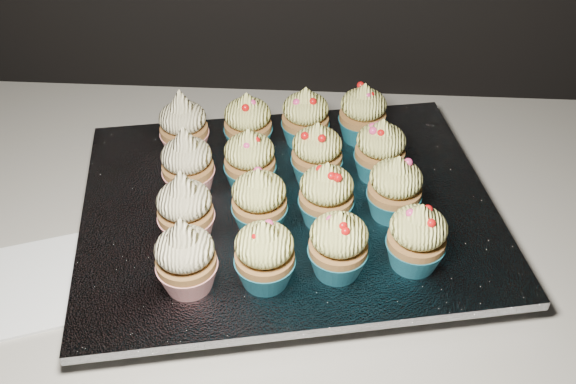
# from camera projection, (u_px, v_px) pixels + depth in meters

# --- Properties ---
(worktop) EXTENTS (2.44, 0.64, 0.04)m
(worktop) POSITION_uv_depth(u_px,v_px,m) (349.00, 233.00, 0.80)
(worktop) COLOR beige
(worktop) RESTS_ON cabinet
(napkin) EXTENTS (0.18, 0.18, 0.00)m
(napkin) POSITION_uv_depth(u_px,v_px,m) (24.00, 287.00, 0.71)
(napkin) COLOR white
(napkin) RESTS_ON worktop
(baking_tray) EXTENTS (0.51, 0.42, 0.02)m
(baking_tray) POSITION_uv_depth(u_px,v_px,m) (288.00, 216.00, 0.78)
(baking_tray) COLOR black
(baking_tray) RESTS_ON worktop
(foil_lining) EXTENTS (0.55, 0.47, 0.01)m
(foil_lining) POSITION_uv_depth(u_px,v_px,m) (288.00, 206.00, 0.77)
(foil_lining) COLOR silver
(foil_lining) RESTS_ON baking_tray
(cupcake_0) EXTENTS (0.06, 0.06, 0.10)m
(cupcake_0) POSITION_uv_depth(u_px,v_px,m) (186.00, 258.00, 0.64)
(cupcake_0) COLOR #B5191A
(cupcake_0) RESTS_ON foil_lining
(cupcake_1) EXTENTS (0.06, 0.06, 0.08)m
(cupcake_1) POSITION_uv_depth(u_px,v_px,m) (265.00, 255.00, 0.65)
(cupcake_1) COLOR #1A697E
(cupcake_1) RESTS_ON foil_lining
(cupcake_2) EXTENTS (0.06, 0.06, 0.08)m
(cupcake_2) POSITION_uv_depth(u_px,v_px,m) (338.00, 245.00, 0.66)
(cupcake_2) COLOR #1A697E
(cupcake_2) RESTS_ON foil_lining
(cupcake_3) EXTENTS (0.06, 0.06, 0.08)m
(cupcake_3) POSITION_uv_depth(u_px,v_px,m) (417.00, 238.00, 0.67)
(cupcake_3) COLOR #1A697E
(cupcake_3) RESTS_ON foil_lining
(cupcake_4) EXTENTS (0.06, 0.06, 0.10)m
(cupcake_4) POSITION_uv_depth(u_px,v_px,m) (185.00, 209.00, 0.70)
(cupcake_4) COLOR #B5191A
(cupcake_4) RESTS_ON foil_lining
(cupcake_5) EXTENTS (0.06, 0.06, 0.08)m
(cupcake_5) POSITION_uv_depth(u_px,v_px,m) (259.00, 201.00, 0.71)
(cupcake_5) COLOR #1A697E
(cupcake_5) RESTS_ON foil_lining
(cupcake_6) EXTENTS (0.06, 0.06, 0.08)m
(cupcake_6) POSITION_uv_depth(u_px,v_px,m) (326.00, 195.00, 0.72)
(cupcake_6) COLOR #1A697E
(cupcake_6) RESTS_ON foil_lining
(cupcake_7) EXTENTS (0.06, 0.06, 0.08)m
(cupcake_7) POSITION_uv_depth(u_px,v_px,m) (395.00, 189.00, 0.73)
(cupcake_7) COLOR #1A697E
(cupcake_7) RESTS_ON foil_lining
(cupcake_8) EXTENTS (0.06, 0.06, 0.10)m
(cupcake_8) POSITION_uv_depth(u_px,v_px,m) (187.00, 164.00, 0.76)
(cupcake_8) COLOR #B5191A
(cupcake_8) RESTS_ON foil_lining
(cupcake_9) EXTENTS (0.06, 0.06, 0.08)m
(cupcake_9) POSITION_uv_depth(u_px,v_px,m) (250.00, 161.00, 0.77)
(cupcake_9) COLOR #1A697E
(cupcake_9) RESTS_ON foil_lining
(cupcake_10) EXTENTS (0.06, 0.06, 0.08)m
(cupcake_10) POSITION_uv_depth(u_px,v_px,m) (317.00, 154.00, 0.78)
(cupcake_10) COLOR #1A697E
(cupcake_10) RESTS_ON foil_lining
(cupcake_11) EXTENTS (0.06, 0.06, 0.08)m
(cupcake_11) POSITION_uv_depth(u_px,v_px,m) (380.00, 151.00, 0.78)
(cupcake_11) COLOR #1A697E
(cupcake_11) RESTS_ON foil_lining
(cupcake_12) EXTENTS (0.06, 0.06, 0.10)m
(cupcake_12) POSITION_uv_depth(u_px,v_px,m) (184.00, 126.00, 0.82)
(cupcake_12) COLOR #B5191A
(cupcake_12) RESTS_ON foil_lining
(cupcake_13) EXTENTS (0.06, 0.06, 0.08)m
(cupcake_13) POSITION_uv_depth(u_px,v_px,m) (248.00, 124.00, 0.83)
(cupcake_13) COLOR #1A697E
(cupcake_13) RESTS_ON foil_lining
(cupcake_14) EXTENTS (0.06, 0.06, 0.08)m
(cupcake_14) POSITION_uv_depth(u_px,v_px,m) (305.00, 118.00, 0.84)
(cupcake_14) COLOR #1A697E
(cupcake_14) RESTS_ON foil_lining
(cupcake_15) EXTENTS (0.06, 0.06, 0.08)m
(cupcake_15) POSITION_uv_depth(u_px,v_px,m) (363.00, 114.00, 0.84)
(cupcake_15) COLOR #1A697E
(cupcake_15) RESTS_ON foil_lining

